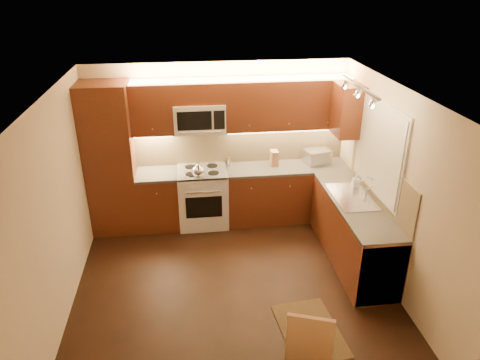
{
  "coord_description": "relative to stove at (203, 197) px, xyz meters",
  "views": [
    {
      "loc": [
        -0.5,
        -4.64,
        3.7
      ],
      "look_at": [
        0.15,
        0.55,
        1.25
      ],
      "focal_mm": 33.54,
      "sensor_mm": 36.0,
      "label": 1
    }
  ],
  "objects": [
    {
      "name": "floor",
      "position": [
        0.3,
        -1.68,
        -0.46
      ],
      "size": [
        4.0,
        4.0,
        0.01
      ],
      "primitive_type": "cube",
      "color": "black",
      "rests_on": "ground"
    },
    {
      "name": "ceiling",
      "position": [
        0.3,
        -1.68,
        2.04
      ],
      "size": [
        4.0,
        4.0,
        0.01
      ],
      "primitive_type": "cube",
      "color": "beige",
      "rests_on": "ground"
    },
    {
      "name": "wall_back",
      "position": [
        0.3,
        0.32,
        0.79
      ],
      "size": [
        4.0,
        0.01,
        2.5
      ],
      "primitive_type": "cube",
      "color": "beige",
      "rests_on": "ground"
    },
    {
      "name": "wall_front",
      "position": [
        0.3,
        -3.67,
        0.79
      ],
      "size": [
        4.0,
        0.01,
        2.5
      ],
      "primitive_type": "cube",
      "color": "beige",
      "rests_on": "ground"
    },
    {
      "name": "wall_left",
      "position": [
        -1.7,
        -1.68,
        0.79
      ],
      "size": [
        0.01,
        4.0,
        2.5
      ],
      "primitive_type": "cube",
      "color": "beige",
      "rests_on": "ground"
    },
    {
      "name": "wall_right",
      "position": [
        2.3,
        -1.68,
        0.79
      ],
      "size": [
        0.01,
        4.0,
        2.5
      ],
      "primitive_type": "cube",
      "color": "beige",
      "rests_on": "ground"
    },
    {
      "name": "pantry",
      "position": [
        -1.35,
        0.02,
        0.69
      ],
      "size": [
        0.7,
        0.6,
        2.3
      ],
      "primitive_type": "cube",
      "color": "#4D1C10",
      "rests_on": "floor"
    },
    {
      "name": "base_cab_back_left",
      "position": [
        -0.69,
        0.02,
        -0.03
      ],
      "size": [
        0.62,
        0.6,
        0.86
      ],
      "primitive_type": "cube",
      "color": "#4D1C10",
      "rests_on": "floor"
    },
    {
      "name": "counter_back_left",
      "position": [
        -0.69,
        0.02,
        0.42
      ],
      "size": [
        0.62,
        0.6,
        0.04
      ],
      "primitive_type": "cube",
      "color": "#33312F",
      "rests_on": "base_cab_back_left"
    },
    {
      "name": "base_cab_back_right",
      "position": [
        1.34,
        0.02,
        -0.03
      ],
      "size": [
        1.92,
        0.6,
        0.86
      ],
      "primitive_type": "cube",
      "color": "#4D1C10",
      "rests_on": "floor"
    },
    {
      "name": "counter_back_right",
      "position": [
        1.34,
        0.02,
        0.42
      ],
      "size": [
        1.92,
        0.6,
        0.04
      ],
      "primitive_type": "cube",
      "color": "#33312F",
      "rests_on": "base_cab_back_right"
    },
    {
      "name": "base_cab_right",
      "position": [
        2.0,
        -1.28,
        -0.03
      ],
      "size": [
        0.6,
        2.0,
        0.86
      ],
      "primitive_type": "cube",
      "color": "#4D1C10",
      "rests_on": "floor"
    },
    {
      "name": "counter_right",
      "position": [
        2.0,
        -1.28,
        0.42
      ],
      "size": [
        0.6,
        2.0,
        0.04
      ],
      "primitive_type": "cube",
      "color": "#33312F",
      "rests_on": "base_cab_right"
    },
    {
      "name": "dishwasher",
      "position": [
        2.0,
        -1.98,
        -0.03
      ],
      "size": [
        0.58,
        0.6,
        0.84
      ],
      "primitive_type": "cube",
      "color": "silver",
      "rests_on": "floor"
    },
    {
      "name": "backsplash_back",
      "position": [
        0.65,
        0.31,
        0.74
      ],
      "size": [
        3.3,
        0.02,
        0.6
      ],
      "primitive_type": "cube",
      "color": "tan",
      "rests_on": "wall_back"
    },
    {
      "name": "backsplash_right",
      "position": [
        2.29,
        -1.28,
        0.74
      ],
      "size": [
        0.02,
        2.0,
        0.6
      ],
      "primitive_type": "cube",
      "color": "tan",
      "rests_on": "wall_right"
    },
    {
      "name": "upper_cab_back_left",
      "position": [
        -0.69,
        0.15,
        1.42
      ],
      "size": [
        0.62,
        0.35,
        0.75
      ],
      "primitive_type": "cube",
      "color": "#4D1C10",
      "rests_on": "wall_back"
    },
    {
      "name": "upper_cab_back_right",
      "position": [
        1.34,
        0.15,
        1.42
      ],
      "size": [
        1.92,
        0.35,
        0.75
      ],
      "primitive_type": "cube",
      "color": "#4D1C10",
      "rests_on": "wall_back"
    },
    {
      "name": "upper_cab_bridge",
      "position": [
        0.0,
        0.15,
        1.63
      ],
      "size": [
        0.76,
        0.35,
        0.31
      ],
      "primitive_type": "cube",
      "color": "#4D1C10",
      "rests_on": "wall_back"
    },
    {
      "name": "upper_cab_right_corner",
      "position": [
        2.12,
        -0.28,
        1.42
      ],
      "size": [
        0.35,
        0.5,
        0.75
      ],
      "primitive_type": "cube",
      "color": "#4D1C10",
      "rests_on": "wall_right"
    },
    {
      "name": "stove",
      "position": [
        0.0,
        0.0,
        0.0
      ],
      "size": [
        0.76,
        0.65,
        0.92
      ],
      "primitive_type": null,
      "color": "silver",
      "rests_on": "floor"
    },
    {
      "name": "microwave",
      "position": [
        0.0,
        0.14,
        1.26
      ],
      "size": [
        0.76,
        0.38,
        0.44
      ],
      "primitive_type": null,
      "color": "silver",
      "rests_on": "wall_back"
    },
    {
      "name": "window_frame",
      "position": [
        2.29,
        -1.12,
        1.14
      ],
      "size": [
        0.03,
        1.44,
        1.24
      ],
      "primitive_type": "cube",
      "color": "silver",
      "rests_on": "wall_right"
    },
    {
      "name": "window_blinds",
      "position": [
        2.27,
        -1.12,
        1.14
      ],
      "size": [
        0.02,
        1.36,
        1.16
      ],
      "primitive_type": "cube",
      "color": "silver",
      "rests_on": "wall_right"
    },
    {
      "name": "sink",
      "position": [
        2.0,
        -1.12,
        0.52
      ],
      "size": [
        0.52,
        0.86,
        0.15
      ],
      "primitive_type": null,
      "color": "silver",
      "rests_on": "counter_right"
    },
    {
      "name": "faucet",
      "position": [
        2.18,
        -1.12,
        0.59
      ],
      "size": [
        0.2,
        0.04,
        0.3
      ],
      "primitive_type": null,
      "color": "silver",
      "rests_on": "counter_right"
    },
    {
      "name": "track_light_bar",
      "position": [
        1.85,
        -1.27,
        2.0
      ],
      "size": [
        0.04,
        1.2,
        0.03
      ],
      "primitive_type": "cube",
      "color": "silver",
      "rests_on": "ceiling"
    },
    {
      "name": "kettle",
      "position": [
        -0.06,
        -0.22,
        0.57
      ],
      "size": [
        0.22,
        0.22,
        0.23
      ],
      "primitive_type": null,
      "rotation": [
        0.0,
        0.0,
        0.13
      ],
      "color": "silver",
      "rests_on": "stove"
    },
    {
      "name": "toaster_oven",
      "position": [
        1.84,
        0.1,
        0.55
      ],
      "size": [
        0.43,
        0.36,
        0.23
      ],
      "primitive_type": "cube",
      "rotation": [
        0.0,
        0.0,
        0.23
      ],
      "color": "silver",
      "rests_on": "counter_back_right"
    },
    {
      "name": "knife_block",
      "position": [
        1.15,
        0.1,
        0.56
      ],
      "size": [
        0.11,
        0.18,
        0.24
      ],
      "primitive_type": "cube",
      "rotation": [
        0.0,
        0.0,
        -0.0
      ],
      "color": "#A6704B",
      "rests_on": "counter_back_right"
    },
    {
      "name": "spice_jar_a",
      "position": [
        0.44,
        0.15,
        0.49
      ],
      "size": [
        0.05,
        0.05,
        0.09
      ],
      "primitive_type": "cylinder",
      "rotation": [
        0.0,
        0.0,
        -0.07
      ],
      "color": "silver",
      "rests_on": "counter_back_right"
    },
    {
      "name": "spice_jar_b",
      "position": [
        0.44,
        0.26,
        0.49
      ],
      "size": [
        0.05,
        0.05,
        0.11
      ],
      "primitive_type": "cylinder",
      "rotation": [
        0.0,
        0.0,
        0.09
      ],
      "color": "brown",
      "rests_on": "counter_back_right"
    },
    {
      "name": "spice_jar_c",
      "position": [
        0.44,
        0.26,
        0.49
      ],
      "size": [
        0.05,
        0.05,
        0.09
      ],
      "primitive_type": "cylinder",
      "rotation": [
        0.0,
        0.0,
        -0.1
      ],
      "color": "silver",
      "rests_on": "counter_back_right"
    },
    {
      "name": "spice_jar_d",
      "position": [
        0.44,
        0.17,
        0.49
      ],
      "size": [
        0.05,
        0.05,
        0.1
      ],
      "primitive_type": "cylinder",
      "rotation": [
        0.0,
        0.0,
        0.35
      ],
      "color": "#A55B31",
      "rests_on": "counter_back_right"
    },
    {
      "name": "soap_bottle",
      "position": [
        2.14,
        -0.83,
        0.54
      ],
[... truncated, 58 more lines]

